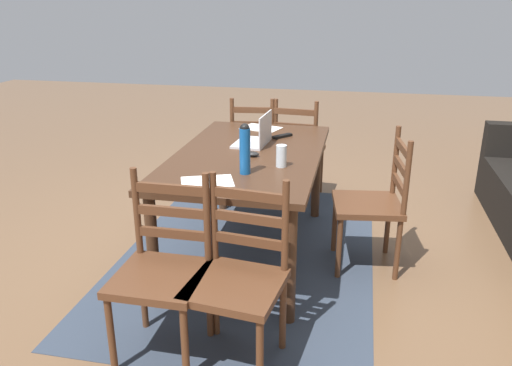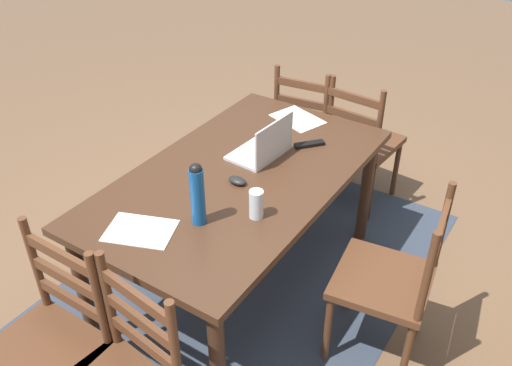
% 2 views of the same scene
% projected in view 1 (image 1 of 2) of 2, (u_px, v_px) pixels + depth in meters
% --- Properties ---
extents(ground_plane, '(14.00, 14.00, 0.00)m').
position_uv_depth(ground_plane, '(249.00, 253.00, 3.74)').
color(ground_plane, brown).
extents(area_rug, '(2.65, 1.77, 0.01)m').
position_uv_depth(area_rug, '(249.00, 252.00, 3.74)').
color(area_rug, '#333D4C').
rests_on(area_rug, ground).
extents(dining_table, '(1.70, 0.97, 0.77)m').
position_uv_depth(dining_table, '(249.00, 165.00, 3.51)').
color(dining_table, '#422819').
rests_on(dining_table, ground).
extents(chair_right_near, '(0.44, 0.44, 0.95)m').
position_uv_depth(chair_right_near, '(162.00, 272.00, 2.58)').
color(chair_right_near, '#56331E').
rests_on(chair_right_near, ground).
extents(chair_left_near, '(0.49, 0.49, 0.95)m').
position_uv_depth(chair_left_near, '(255.00, 148.00, 4.67)').
color(chair_left_near, '#56331E').
rests_on(chair_left_near, ground).
extents(chair_left_far, '(0.48, 0.48, 0.95)m').
position_uv_depth(chair_left_far, '(297.00, 151.00, 4.59)').
color(chair_left_far, '#56331E').
rests_on(chair_left_far, ground).
extents(chair_right_far, '(0.49, 0.49, 0.95)m').
position_uv_depth(chair_right_far, '(238.00, 280.00, 2.50)').
color(chair_right_far, '#56331E').
rests_on(chair_right_far, ground).
extents(chair_far_head, '(0.50, 0.50, 0.95)m').
position_uv_depth(chair_far_head, '(373.00, 203.00, 3.43)').
color(chair_far_head, '#56331E').
rests_on(chair_far_head, ground).
extents(laptop, '(0.34, 0.24, 0.23)m').
position_uv_depth(laptop, '(257.00, 137.00, 3.65)').
color(laptop, silver).
rests_on(laptop, dining_table).
extents(water_bottle, '(0.07, 0.07, 0.31)m').
position_uv_depth(water_bottle, '(245.00, 148.00, 3.02)').
color(water_bottle, '#145199').
rests_on(water_bottle, dining_table).
extents(drinking_glass, '(0.07, 0.07, 0.14)m').
position_uv_depth(drinking_glass, '(281.00, 156.00, 3.17)').
color(drinking_glass, silver).
rests_on(drinking_glass, dining_table).
extents(computer_mouse, '(0.07, 0.10, 0.03)m').
position_uv_depth(computer_mouse, '(252.00, 154.00, 3.39)').
color(computer_mouse, black).
rests_on(computer_mouse, dining_table).
extents(tv_remote, '(0.16, 0.14, 0.02)m').
position_uv_depth(tv_remote, '(282.00, 136.00, 3.85)').
color(tv_remote, black).
rests_on(tv_remote, dining_table).
extents(paper_stack_left, '(0.29, 0.35, 0.00)m').
position_uv_depth(paper_stack_left, '(261.00, 128.00, 4.12)').
color(paper_stack_left, white).
rests_on(paper_stack_left, dining_table).
extents(paper_stack_right, '(0.30, 0.35, 0.00)m').
position_uv_depth(paper_stack_right, '(207.00, 182.00, 2.93)').
color(paper_stack_right, white).
rests_on(paper_stack_right, dining_table).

